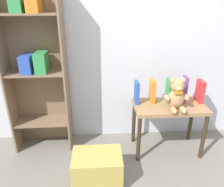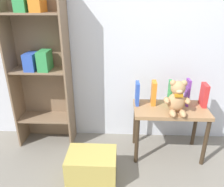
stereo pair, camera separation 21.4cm
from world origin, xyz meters
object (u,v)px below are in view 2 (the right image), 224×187
(book_standing_green, at_px, (170,93))
(teddy_bear, at_px, (177,98))
(book_standing_red, at_px, (204,95))
(storage_bin, at_px, (92,167))
(bookshelf_side, at_px, (40,60))
(display_table, at_px, (170,115))
(book_standing_purple, at_px, (187,92))
(book_standing_orange, at_px, (154,93))
(book_standing_blue, at_px, (137,93))

(book_standing_green, bearing_deg, teddy_bear, -82.02)
(book_standing_red, distance_m, storage_bin, 1.27)
(bookshelf_side, height_order, book_standing_green, bookshelf_side)
(bookshelf_side, bearing_deg, display_table, -8.77)
(book_standing_red, xyz_separation_m, storage_bin, (-1.06, -0.48, -0.51))
(teddy_bear, bearing_deg, book_standing_green, 99.57)
(bookshelf_side, bearing_deg, book_standing_purple, -4.95)
(teddy_bear, bearing_deg, book_standing_orange, 138.63)
(book_standing_blue, relative_size, storage_bin, 0.54)
(teddy_bear, height_order, book_standing_red, teddy_bear)
(book_standing_orange, distance_m, book_standing_red, 0.49)
(display_table, bearing_deg, book_standing_blue, 167.24)
(book_standing_red, bearing_deg, book_standing_blue, -178.34)
(bookshelf_side, relative_size, book_standing_purple, 6.27)
(bookshelf_side, relative_size, storage_bin, 3.94)
(book_standing_orange, xyz_separation_m, storage_bin, (-0.57, -0.49, -0.51))
(book_standing_green, bearing_deg, bookshelf_side, 173.13)
(teddy_bear, distance_m, book_standing_purple, 0.21)
(display_table, bearing_deg, book_standing_green, 90.00)
(display_table, height_order, storage_bin, display_table)
(book_standing_green, bearing_deg, book_standing_purple, -3.76)
(book_standing_green, bearing_deg, storage_bin, -147.99)
(display_table, distance_m, book_standing_blue, 0.39)
(storage_bin, bearing_deg, book_standing_red, 24.24)
(teddy_bear, distance_m, book_standing_blue, 0.39)
(bookshelf_side, distance_m, display_table, 1.41)
(bookshelf_side, xyz_separation_m, book_standing_blue, (0.98, -0.13, -0.29))
(book_standing_blue, bearing_deg, book_standing_purple, -1.56)
(display_table, bearing_deg, storage_bin, -151.01)
(book_standing_purple, bearing_deg, teddy_bear, -132.59)
(bookshelf_side, height_order, display_table, bookshelf_side)
(teddy_bear, xyz_separation_m, book_standing_blue, (-0.35, 0.15, -0.03))
(book_standing_orange, height_order, book_standing_purple, book_standing_purple)
(book_standing_green, distance_m, book_standing_purple, 0.16)
(teddy_bear, height_order, book_standing_green, teddy_bear)
(teddy_bear, relative_size, book_standing_blue, 1.35)
(book_standing_purple, bearing_deg, display_table, -156.85)
(book_standing_blue, bearing_deg, display_table, -14.43)
(book_standing_green, xyz_separation_m, book_standing_purple, (0.16, -0.01, 0.01))
(storage_bin, bearing_deg, book_standing_green, 33.59)
(bookshelf_side, height_order, book_standing_blue, bookshelf_side)
(bookshelf_side, distance_m, book_standing_orange, 1.19)
(teddy_bear, relative_size, book_standing_orange, 1.31)
(display_table, xyz_separation_m, book_standing_red, (0.33, 0.07, 0.20))
(teddy_bear, distance_m, storage_bin, 0.99)
(storage_bin, bearing_deg, display_table, 28.99)
(bookshelf_side, distance_m, storage_bin, 1.16)
(book_standing_green, bearing_deg, book_standing_red, -3.43)
(display_table, bearing_deg, bookshelf_side, 171.23)
(book_standing_blue, height_order, book_standing_red, book_standing_blue)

